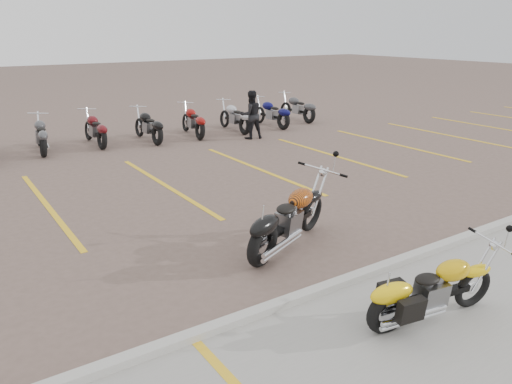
% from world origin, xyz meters
% --- Properties ---
extents(ground, '(100.00, 100.00, 0.00)m').
position_xyz_m(ground, '(0.00, 0.00, 0.00)').
color(ground, '#6D564E').
rests_on(ground, ground).
extents(curb, '(60.00, 0.18, 0.12)m').
position_xyz_m(curb, '(0.00, -2.00, 0.06)').
color(curb, '#ADAAA3').
rests_on(curb, ground).
extents(parking_stripes, '(38.00, 5.50, 0.01)m').
position_xyz_m(parking_stripes, '(0.00, 4.00, 0.00)').
color(parking_stripes, gold).
rests_on(parking_stripes, ground).
extents(yellow_cruiser, '(1.99, 0.46, 0.82)m').
position_xyz_m(yellow_cruiser, '(0.41, -3.26, 0.41)').
color(yellow_cruiser, black).
rests_on(yellow_cruiser, ground).
extents(flame_cruiser, '(2.27, 1.10, 0.99)m').
position_xyz_m(flame_cruiser, '(0.22, -0.47, 0.49)').
color(flame_cruiser, black).
rests_on(flame_cruiser, ground).
extents(person_b, '(0.89, 0.75, 1.63)m').
position_xyz_m(person_b, '(4.68, 7.42, 0.82)').
color(person_b, black).
rests_on(person_b, ground).
extents(bg_bike_row, '(17.28, 2.04, 1.10)m').
position_xyz_m(bg_bike_row, '(-0.10, 9.09, 0.55)').
color(bg_bike_row, black).
rests_on(bg_bike_row, ground).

